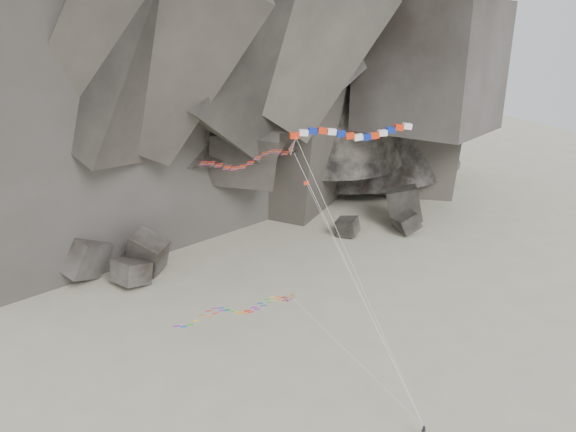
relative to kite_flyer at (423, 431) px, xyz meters
name	(u,v)px	position (x,y,z in m)	size (l,w,h in m)	color
ground	(315,394)	(-6.32, 9.46, -0.85)	(260.00, 260.00, 0.00)	#A59D85
boulder_field	(233,242)	(-3.85, 45.06, 1.54)	(76.78, 14.01, 8.00)	#47423F
kite_flyer	(423,431)	(0.00, 0.00, 0.00)	(0.60, 0.40, 1.71)	black
delta_kite	(243,160)	(-11.98, 13.47, 23.25)	(16.22, 14.35, 24.45)	red
banner_kite	(353,134)	(-1.32, 12.83, 24.85)	(11.85, 14.46, 25.08)	red
parafoil_kite	(230,310)	(-13.88, 13.19, 8.53)	(19.70, 13.60, 9.10)	gold
pennant_kite	(329,230)	(-4.23, 11.59, 16.02)	(5.59, 14.66, 19.66)	red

